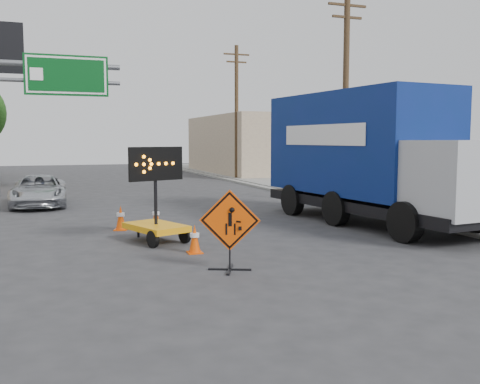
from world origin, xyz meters
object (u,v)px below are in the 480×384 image
construction_sign (230,228)px  box_truck (370,164)px  arrow_board (156,220)px  pickup_truck (39,191)px

construction_sign → box_truck: box_truck is taller
construction_sign → arrow_board: arrow_board is taller
arrow_board → pickup_truck: size_ratio=0.55×
pickup_truck → box_truck: box_truck is taller
construction_sign → box_truck: 7.84m
construction_sign → pickup_truck: construction_sign is taller
construction_sign → arrow_board: bearing=126.8°
arrow_board → construction_sign: bearing=-97.8°
pickup_truck → construction_sign: bearing=-71.4°
pickup_truck → box_truck: (10.23, -8.50, 1.30)m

